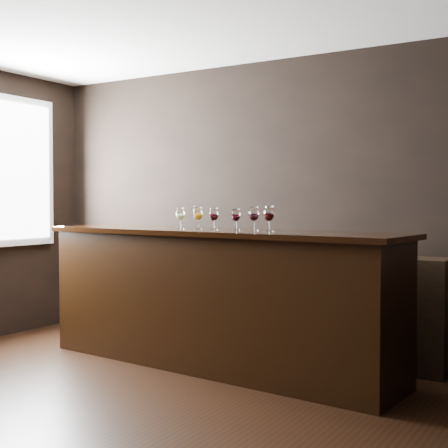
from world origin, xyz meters
The scene contains 11 objects.
ground centered at (0.00, 0.00, 0.00)m, with size 5.00×5.00×0.00m, color black.
room_shell centered at (-0.23, 0.11, 1.81)m, with size 5.02×4.52×2.81m.
bar_counter centered at (0.09, 1.30, 0.57)m, with size 3.26×0.71×1.14m, color black.
bar_top centered at (0.09, 1.30, 1.16)m, with size 3.37×0.78×0.04m, color black.
back_bar_shelf centered at (0.55, 2.03, 0.48)m, with size 2.65×0.40×0.96m, color black.
glass_white centered at (-0.27, 1.29, 1.31)m, with size 0.08×0.08×0.18m.
glass_amber centered at (-0.08, 1.29, 1.31)m, with size 0.08×0.08×0.19m.
glass_red_a centered at (0.08, 1.29, 1.31)m, with size 0.08×0.08×0.19m.
glass_red_b centered at (0.28, 1.32, 1.31)m, with size 0.08×0.08×0.18m.
glass_red_c centered at (0.46, 1.32, 1.31)m, with size 0.08×0.08×0.20m.
glass_red_d centered at (0.62, 1.28, 1.32)m, with size 0.09×0.09×0.20m.
Camera 1 is at (2.92, -3.21, 1.42)m, focal length 50.00 mm.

